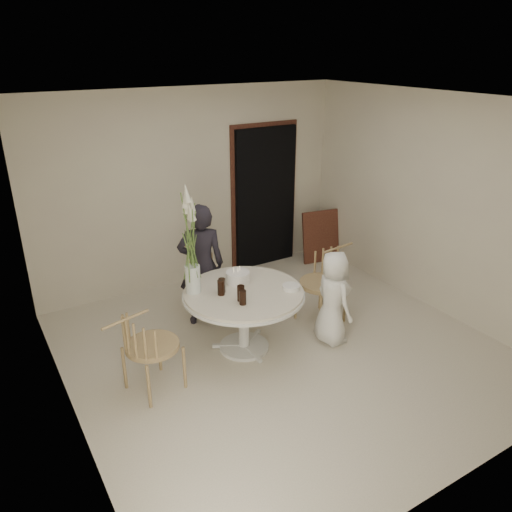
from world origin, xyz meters
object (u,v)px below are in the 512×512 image
chair_far (200,270)px  chair_left (140,342)px  table (244,300)px  girl (201,265)px  boy (333,298)px  birthday_cake (238,277)px  flower_vase (191,246)px  chair_right (329,273)px

chair_far → chair_left: (-1.28, -1.38, 0.09)m
table → chair_left: bearing=-171.5°
girl → boy: 1.60m
boy → birthday_cake: bearing=59.2°
boy → birthday_cake: (-0.89, 0.60, 0.24)m
table → flower_vase: flower_vase is taller
girl → chair_left: bearing=61.2°
table → chair_far: 1.21m
table → chair_left: chair_left is taller
birthday_cake → boy: bearing=-33.8°
girl → chair_far: bearing=-92.2°
table → birthday_cake: (0.05, 0.21, 0.18)m
table → chair_left: size_ratio=1.46×
chair_right → birthday_cake: bearing=-103.5°
chair_right → birthday_cake: 1.23m
boy → flower_vase: bearing=68.6°
table → chair_left: (-1.24, -0.19, -0.02)m
chair_right → chair_left: (-2.49, -0.26, -0.01)m
birthday_cake → flower_vase: (-0.52, 0.05, 0.47)m
chair_left → table: bearing=-95.9°
chair_far → birthday_cake: size_ratio=2.90×
chair_far → flower_vase: bearing=-134.4°
girl → boy: size_ratio=1.37×
birthday_cake → flower_vase: 0.71m
girl → birthday_cake: (0.18, -0.58, 0.03)m
chair_right → birthday_cake: chair_right is taller
chair_right → boy: 0.56m
chair_right → flower_vase: size_ratio=0.77×
chair_right → girl: size_ratio=0.61×
boy → birthday_cake: boy is taller
boy → chair_left: bearing=87.8°
chair_right → flower_vase: flower_vase is taller
chair_left → flower_vase: flower_vase is taller
chair_left → birthday_cake: size_ratio=3.43×
birthday_cake → chair_left: bearing=-162.9°
boy → flower_vase: flower_vase is taller
boy → girl: bearing=45.3°
chair_far → birthday_cake: (0.01, -0.99, 0.29)m
girl → birthday_cake: 0.60m
birthday_cake → flower_vase: flower_vase is taller
girl → birthday_cake: size_ratio=5.71×
chair_right → girl: (-1.38, 0.72, 0.16)m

